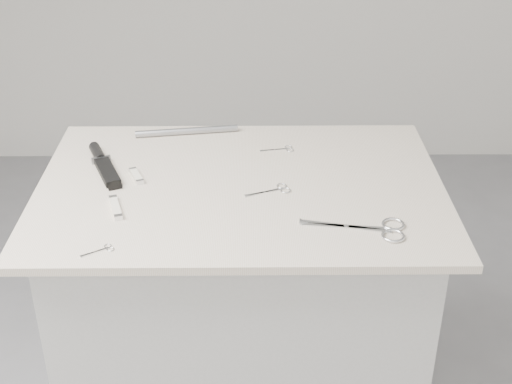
{
  "coord_description": "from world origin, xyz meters",
  "views": [
    {
      "loc": [
        0.02,
        -1.54,
        1.77
      ],
      "look_at": [
        0.04,
        -0.04,
        0.92
      ],
      "focal_mm": 50.0,
      "sensor_mm": 36.0,
      "label": 1
    }
  ],
  "objects_px": {
    "metal_rail": "(187,131)",
    "pocket_knife_a": "(116,207)",
    "tiny_scissors": "(101,250)",
    "plinth": "(242,332)",
    "sheathed_knife": "(103,163)",
    "large_shears": "(376,229)",
    "pocket_knife_b": "(136,176)",
    "embroidery_scissors_a": "(275,190)",
    "embroidery_scissors_b": "(282,149)"
  },
  "relations": [
    {
      "from": "sheathed_knife",
      "to": "pocket_knife_a",
      "type": "relative_size",
      "value": 2.17
    },
    {
      "from": "large_shears",
      "to": "tiny_scissors",
      "type": "relative_size",
      "value": 3.4
    },
    {
      "from": "large_shears",
      "to": "sheathed_knife",
      "type": "relative_size",
      "value": 1.02
    },
    {
      "from": "tiny_scissors",
      "to": "metal_rail",
      "type": "bearing_deg",
      "value": 44.88
    },
    {
      "from": "sheathed_knife",
      "to": "tiny_scissors",
      "type": "bearing_deg",
      "value": 166.93
    },
    {
      "from": "embroidery_scissors_a",
      "to": "tiny_scissors",
      "type": "relative_size",
      "value": 1.66
    },
    {
      "from": "pocket_knife_b",
      "to": "embroidery_scissors_a",
      "type": "bearing_deg",
      "value": -124.08
    },
    {
      "from": "large_shears",
      "to": "embroidery_scissors_b",
      "type": "bearing_deg",
      "value": 125.5
    },
    {
      "from": "plinth",
      "to": "embroidery_scissors_a",
      "type": "bearing_deg",
      "value": -20.79
    },
    {
      "from": "large_shears",
      "to": "tiny_scissors",
      "type": "height_order",
      "value": "large_shears"
    },
    {
      "from": "metal_rail",
      "to": "plinth",
      "type": "bearing_deg",
      "value": -62.41
    },
    {
      "from": "pocket_knife_a",
      "to": "metal_rail",
      "type": "xyz_separation_m",
      "value": [
        0.13,
        0.41,
        0.0
      ]
    },
    {
      "from": "embroidery_scissors_a",
      "to": "pocket_knife_a",
      "type": "distance_m",
      "value": 0.38
    },
    {
      "from": "large_shears",
      "to": "embroidery_scissors_b",
      "type": "xyz_separation_m",
      "value": [
        -0.19,
        0.4,
        -0.0
      ]
    },
    {
      "from": "embroidery_scissors_b",
      "to": "pocket_knife_b",
      "type": "height_order",
      "value": "pocket_knife_b"
    },
    {
      "from": "tiny_scissors",
      "to": "plinth",
      "type": "bearing_deg",
      "value": 12.7
    },
    {
      "from": "tiny_scissors",
      "to": "metal_rail",
      "type": "distance_m",
      "value": 0.6
    },
    {
      "from": "embroidery_scissors_a",
      "to": "pocket_knife_a",
      "type": "height_order",
      "value": "pocket_knife_a"
    },
    {
      "from": "large_shears",
      "to": "metal_rail",
      "type": "relative_size",
      "value": 0.81
    },
    {
      "from": "plinth",
      "to": "embroidery_scissors_a",
      "type": "xyz_separation_m",
      "value": [
        0.08,
        -0.03,
        0.47
      ]
    },
    {
      "from": "plinth",
      "to": "pocket_knife_a",
      "type": "xyz_separation_m",
      "value": [
        -0.29,
        -0.12,
        0.48
      ]
    },
    {
      "from": "tiny_scissors",
      "to": "sheathed_knife",
      "type": "xyz_separation_m",
      "value": [
        -0.07,
        0.39,
        0.01
      ]
    },
    {
      "from": "embroidery_scissors_b",
      "to": "pocket_knife_a",
      "type": "bearing_deg",
      "value": -152.5
    },
    {
      "from": "sheathed_knife",
      "to": "metal_rail",
      "type": "xyz_separation_m",
      "value": [
        0.2,
        0.19,
        0.0
      ]
    },
    {
      "from": "embroidery_scissors_a",
      "to": "sheathed_knife",
      "type": "relative_size",
      "value": 0.5
    },
    {
      "from": "large_shears",
      "to": "pocket_knife_b",
      "type": "height_order",
      "value": "pocket_knife_b"
    },
    {
      "from": "pocket_knife_a",
      "to": "metal_rail",
      "type": "bearing_deg",
      "value": -35.02
    },
    {
      "from": "plinth",
      "to": "metal_rail",
      "type": "height_order",
      "value": "metal_rail"
    },
    {
      "from": "sheathed_knife",
      "to": "pocket_knife_b",
      "type": "bearing_deg",
      "value": -147.63
    },
    {
      "from": "metal_rail",
      "to": "pocket_knife_a",
      "type": "bearing_deg",
      "value": -107.91
    },
    {
      "from": "embroidery_scissors_a",
      "to": "embroidery_scissors_b",
      "type": "relative_size",
      "value": 1.23
    },
    {
      "from": "tiny_scissors",
      "to": "pocket_knife_a",
      "type": "relative_size",
      "value": 0.65
    },
    {
      "from": "plinth",
      "to": "large_shears",
      "type": "relative_size",
      "value": 3.87
    },
    {
      "from": "tiny_scissors",
      "to": "sheathed_knife",
      "type": "height_order",
      "value": "sheathed_knife"
    },
    {
      "from": "embroidery_scissors_a",
      "to": "pocket_knife_b",
      "type": "distance_m",
      "value": 0.35
    },
    {
      "from": "sheathed_knife",
      "to": "pocket_knife_b",
      "type": "height_order",
      "value": "sheathed_knife"
    },
    {
      "from": "tiny_scissors",
      "to": "embroidery_scissors_a",
      "type": "bearing_deg",
      "value": 2.29
    },
    {
      "from": "pocket_knife_a",
      "to": "large_shears",
      "type": "bearing_deg",
      "value": -116.04
    },
    {
      "from": "plinth",
      "to": "sheathed_knife",
      "type": "height_order",
      "value": "sheathed_knife"
    },
    {
      "from": "embroidery_scissors_a",
      "to": "metal_rail",
      "type": "relative_size",
      "value": 0.4
    },
    {
      "from": "metal_rail",
      "to": "sheathed_knife",
      "type": "bearing_deg",
      "value": -136.51
    },
    {
      "from": "plinth",
      "to": "pocket_knife_b",
      "type": "bearing_deg",
      "value": 172.18
    },
    {
      "from": "metal_rail",
      "to": "tiny_scissors",
      "type": "bearing_deg",
      "value": -103.23
    },
    {
      "from": "embroidery_scissors_b",
      "to": "metal_rail",
      "type": "relative_size",
      "value": 0.32
    },
    {
      "from": "pocket_knife_b",
      "to": "metal_rail",
      "type": "relative_size",
      "value": 0.28
    },
    {
      "from": "plinth",
      "to": "embroidery_scissors_b",
      "type": "distance_m",
      "value": 0.52
    },
    {
      "from": "pocket_knife_a",
      "to": "pocket_knife_b",
      "type": "distance_m",
      "value": 0.16
    },
    {
      "from": "large_shears",
      "to": "pocket_knife_b",
      "type": "xyz_separation_m",
      "value": [
        -0.56,
        0.25,
        0.0
      ]
    },
    {
      "from": "sheathed_knife",
      "to": "pocket_knife_a",
      "type": "bearing_deg",
      "value": 174.71
    },
    {
      "from": "large_shears",
      "to": "embroidery_scissors_a",
      "type": "xyz_separation_m",
      "value": [
        -0.22,
        0.18,
        -0.0
      ]
    }
  ]
}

